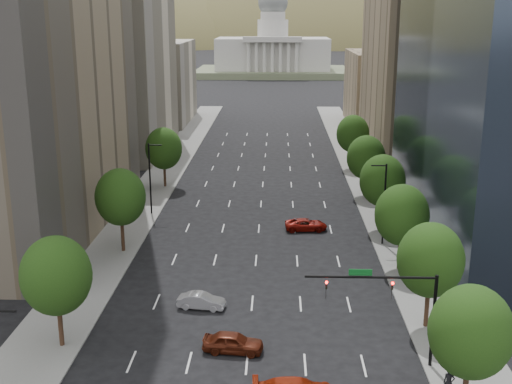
# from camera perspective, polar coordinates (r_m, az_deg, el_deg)

# --- Properties ---
(sidewalk_left) EXTENTS (6.00, 200.00, 0.15)m
(sidewalk_left) POSITION_cam_1_polar(r_m,az_deg,el_deg) (77.22, -11.34, -3.00)
(sidewalk_left) COLOR slate
(sidewalk_left) RESTS_ON ground
(sidewalk_right) EXTENTS (6.00, 200.00, 0.15)m
(sidewalk_right) POSITION_cam_1_polar(r_m,az_deg,el_deg) (76.40, 11.97, -3.24)
(sidewalk_right) COLOR slate
(sidewalk_right) RESTS_ON ground
(midrise_cream_left) EXTENTS (14.00, 30.00, 35.00)m
(midrise_cream_left) POSITION_cam_1_polar(r_m,az_deg,el_deg) (117.55, -11.66, 11.96)
(midrise_cream_left) COLOR beige
(midrise_cream_left) RESTS_ON ground
(filler_left) EXTENTS (14.00, 26.00, 18.00)m
(filler_left) POSITION_cam_1_polar(r_m,az_deg,el_deg) (150.44, -8.59, 9.58)
(filler_left) COLOR beige
(filler_left) RESTS_ON ground
(parking_tan_right) EXTENTS (14.00, 30.00, 30.00)m
(parking_tan_right) POSITION_cam_1_polar(r_m,az_deg,el_deg) (113.93, 13.75, 10.47)
(parking_tan_right) COLOR #8C7759
(parking_tan_right) RESTS_ON ground
(filler_right) EXTENTS (14.00, 26.00, 16.00)m
(filler_right) POSITION_cam_1_polar(r_m,az_deg,el_deg) (146.93, 11.01, 8.93)
(filler_right) COLOR #8C7759
(filler_right) RESTS_ON ground
(tree_right_0) EXTENTS (5.20, 5.20, 8.39)m
(tree_right_0) POSITION_cam_1_polar(r_m,az_deg,el_deg) (42.55, 18.42, -11.63)
(tree_right_0) COLOR #382316
(tree_right_0) RESTS_ON ground
(tree_right_1) EXTENTS (5.20, 5.20, 8.75)m
(tree_right_1) POSITION_cam_1_polar(r_m,az_deg,el_deg) (52.11, 15.13, -5.82)
(tree_right_1) COLOR #382316
(tree_right_1) RESTS_ON ground
(tree_right_2) EXTENTS (5.20, 5.20, 8.61)m
(tree_right_2) POSITION_cam_1_polar(r_m,az_deg,el_deg) (63.22, 12.73, -1.99)
(tree_right_2) COLOR #382316
(tree_right_2) RESTS_ON ground
(tree_right_3) EXTENTS (5.20, 5.20, 8.89)m
(tree_right_3) POSITION_cam_1_polar(r_m,az_deg,el_deg) (74.51, 11.08, 1.00)
(tree_right_3) COLOR #382316
(tree_right_3) RESTS_ON ground
(tree_right_4) EXTENTS (5.20, 5.20, 8.46)m
(tree_right_4) POSITION_cam_1_polar(r_m,az_deg,el_deg) (88.08, 9.68, 3.02)
(tree_right_4) COLOR #382316
(tree_right_4) RESTS_ON ground
(tree_right_5) EXTENTS (5.20, 5.20, 8.75)m
(tree_right_5) POSITION_cam_1_polar(r_m,az_deg,el_deg) (103.58, 8.53, 5.10)
(tree_right_5) COLOR #382316
(tree_right_5) RESTS_ON ground
(tree_left_0) EXTENTS (5.20, 5.20, 8.75)m
(tree_left_0) POSITION_cam_1_polar(r_m,az_deg,el_deg) (49.66, -17.21, -7.06)
(tree_left_0) COLOR #382316
(tree_left_0) RESTS_ON ground
(tree_left_1) EXTENTS (5.20, 5.20, 8.97)m
(tree_left_1) POSITION_cam_1_polar(r_m,az_deg,el_deg) (67.73, -11.87, -0.45)
(tree_left_1) COLOR #382316
(tree_left_1) RESTS_ON ground
(tree_left_2) EXTENTS (5.20, 5.20, 8.68)m
(tree_left_2) POSITION_cam_1_polar(r_m,az_deg,el_deg) (92.52, -8.14, 3.82)
(tree_left_2) COLOR #382316
(tree_left_2) RESTS_ON ground
(streetlight_rn) EXTENTS (1.70, 0.20, 9.00)m
(streetlight_rn) POSITION_cam_1_polar(r_m,az_deg,el_deg) (69.94, 11.21, -0.86)
(streetlight_rn) COLOR black
(streetlight_rn) RESTS_ON ground
(streetlight_ln) EXTENTS (1.70, 0.20, 9.00)m
(streetlight_ln) POSITION_cam_1_polar(r_m,az_deg,el_deg) (80.15, -9.29, 1.34)
(streetlight_ln) COLOR black
(streetlight_ln) RESTS_ON ground
(traffic_signal) EXTENTS (9.12, 0.40, 7.38)m
(traffic_signal) POSITION_cam_1_polar(r_m,az_deg,el_deg) (46.20, 12.49, -9.24)
(traffic_signal) COLOR black
(traffic_signal) RESTS_ON ground
(capitol) EXTENTS (60.00, 40.00, 35.20)m
(capitol) POSITION_cam_1_polar(r_m,az_deg,el_deg) (261.39, 1.48, 12.13)
(capitol) COLOR #596647
(capitol) RESTS_ON ground
(foothills) EXTENTS (720.00, 413.00, 263.00)m
(foothills) POSITION_cam_1_polar(r_m,az_deg,el_deg) (614.61, 5.00, 9.72)
(foothills) COLOR olive
(foothills) RESTS_ON ground
(car_maroon) EXTENTS (4.65, 2.26, 1.53)m
(car_maroon) POSITION_cam_1_polar(r_m,az_deg,el_deg) (48.99, -2.04, -13.11)
(car_maroon) COLOR #501B0D
(car_maroon) RESTS_ON ground
(car_silver) EXTENTS (4.19, 1.93, 1.33)m
(car_silver) POSITION_cam_1_polar(r_m,az_deg,el_deg) (55.72, -4.83, -9.55)
(car_silver) COLOR #A5A4A9
(car_silver) RESTS_ON ground
(car_red_far) EXTENTS (4.98, 2.58, 1.34)m
(car_red_far) POSITION_cam_1_polar(r_m,az_deg,el_deg) (74.74, 4.43, -2.88)
(car_red_far) COLOR maroon
(car_red_far) RESTS_ON ground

